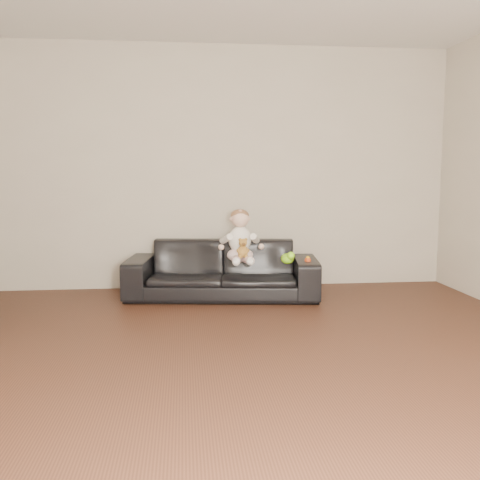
{
  "coord_description": "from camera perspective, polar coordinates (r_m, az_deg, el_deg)",
  "views": [
    {
      "loc": [
        -0.41,
        -3.06,
        1.24
      ],
      "look_at": [
        0.15,
        2.16,
        0.59
      ],
      "focal_mm": 40.0,
      "sensor_mm": 36.0,
      "label": 1
    }
  ],
  "objects": [
    {
      "name": "toy_green",
      "position": [
        5.21,
        5.07,
        -1.99
      ],
      "size": [
        0.14,
        0.16,
        0.11
      ],
      "primitive_type": "ellipsoid",
      "rotation": [
        0.0,
        0.0,
        -0.11
      ],
      "color": "#89E61B",
      "rests_on": "sofa"
    },
    {
      "name": "sofa",
      "position": [
        5.41,
        -1.9,
        -3.14
      ],
      "size": [
        1.99,
        0.98,
        0.56
      ],
      "primitive_type": "imported",
      "rotation": [
        0.0,
        0.0,
        -0.12
      ],
      "color": "black",
      "rests_on": "floor"
    },
    {
      "name": "toy_rattle",
      "position": [
        5.26,
        7.24,
        -2.17
      ],
      "size": [
        0.07,
        0.07,
        0.06
      ],
      "primitive_type": "sphere",
      "rotation": [
        0.0,
        0.0,
        0.05
      ],
      "color": "#C74117",
      "rests_on": "sofa"
    },
    {
      "name": "toy_blue_disc",
      "position": [
        5.4,
        5.06,
        -2.18
      ],
      "size": [
        0.1,
        0.1,
        0.01
      ],
      "primitive_type": "cylinder",
      "rotation": [
        0.0,
        0.0,
        -0.2
      ],
      "color": "#1929C8",
      "rests_on": "sofa"
    },
    {
      "name": "baby",
      "position": [
        5.27,
        0.02,
        0.11
      ],
      "size": [
        0.35,
        0.44,
        0.52
      ],
      "rotation": [
        0.0,
        0.0,
        0.03
      ],
      "color": "#F5D0CF",
      "rests_on": "sofa"
    },
    {
      "name": "teddy_bear",
      "position": [
        5.12,
        0.32,
        -0.89
      ],
      "size": [
        0.11,
        0.11,
        0.19
      ],
      "rotation": [
        0.0,
        0.0,
        0.11
      ],
      "color": "olive",
      "rests_on": "sofa"
    },
    {
      "name": "floor",
      "position": [
        3.33,
        1.42,
        -14.82
      ],
      "size": [
        5.5,
        5.5,
        0.0
      ],
      "primitive_type": "plane",
      "color": "#442518",
      "rests_on": "ground"
    },
    {
      "name": "wall_back",
      "position": [
        5.82,
        -2.1,
        7.69
      ],
      "size": [
        5.0,
        0.0,
        5.0
      ],
      "primitive_type": "plane",
      "rotation": [
        1.57,
        0.0,
        0.0
      ],
      "color": "#BDB39E",
      "rests_on": "ground"
    }
  ]
}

